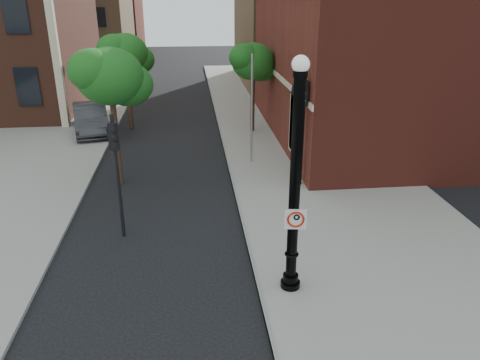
{
  "coord_description": "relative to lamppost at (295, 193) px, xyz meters",
  "views": [
    {
      "loc": [
        0.38,
        -10.9,
        7.65
      ],
      "look_at": [
        1.77,
        2.0,
        2.36
      ],
      "focal_mm": 35.0,
      "sensor_mm": 36.0,
      "label": 1
    }
  ],
  "objects": [
    {
      "name": "sidewalk_right",
      "position": [
        3.1,
        10.36,
        -2.85
      ],
      "size": [
        8.0,
        60.0,
        0.12
      ],
      "primitive_type": "cube",
      "color": "gray",
      "rests_on": "ground"
    },
    {
      "name": "no_parking_sign",
      "position": [
        0.02,
        -0.16,
        -0.65
      ],
      "size": [
        0.56,
        0.11,
        0.56
      ],
      "rotation": [
        0.0,
        0.0,
        -0.13
      ],
      "color": "white",
      "rests_on": "ground"
    },
    {
      "name": "bg_building_red",
      "position": [
        -14.9,
        58.36,
        2.09
      ],
      "size": [
        12.0,
        12.0,
        10.0
      ],
      "primitive_type": "cube",
      "color": "maroon",
      "rests_on": "ground"
    },
    {
      "name": "parked_car",
      "position": [
        -8.2,
        16.24,
        -2.07
      ],
      "size": [
        2.87,
        5.38,
        1.68
      ],
      "primitive_type": "imported",
      "rotation": [
        0.0,
        0.0,
        0.22
      ],
      "color": "#2D2E32",
      "rests_on": "ground"
    },
    {
      "name": "street_tree_b",
      "position": [
        -5.98,
        16.8,
        1.4
      ],
      "size": [
        3.03,
        2.74,
        5.45
      ],
      "color": "#332314",
      "rests_on": "ground"
    },
    {
      "name": "street_tree_c",
      "position": [
        1.01,
        15.31,
        1.06
      ],
      "size": [
        2.79,
        2.52,
        5.03
      ],
      "color": "#332314",
      "rests_on": "ground"
    },
    {
      "name": "sidewalk_left",
      "position": [
        -11.9,
        18.36,
        -2.85
      ],
      "size": [
        10.0,
        50.0,
        0.12
      ],
      "primitive_type": "cube",
      "color": "gray",
      "rests_on": "ground"
    },
    {
      "name": "bg_building_tan_a",
      "position": [
        -14.9,
        44.36,
        3.09
      ],
      "size": [
        12.0,
        12.0,
        12.0
      ],
      "primitive_type": "cube",
      "color": "#8C6E4C",
      "rests_on": "ground"
    },
    {
      "name": "traffic_signal_left",
      "position": [
        -4.9,
        3.59,
        -0.1
      ],
      "size": [
        0.29,
        0.35,
        4.17
      ],
      "rotation": [
        0.0,
        0.0,
        -0.14
      ],
      "color": "black",
      "rests_on": "ground"
    },
    {
      "name": "traffic_signal_right",
      "position": [
        1.9,
        7.11,
        0.27
      ],
      "size": [
        0.34,
        0.4,
        4.71
      ],
      "rotation": [
        0.0,
        0.0,
        0.17
      ],
      "color": "black",
      "rests_on": "ground"
    },
    {
      "name": "curb_edge",
      "position": [
        -0.85,
        10.36,
        -2.84
      ],
      "size": [
        0.1,
        60.0,
        0.14
      ],
      "primitive_type": "cube",
      "color": "gray",
      "rests_on": "ground"
    },
    {
      "name": "brick_wall_building",
      "position": [
        13.1,
        14.36,
        3.35
      ],
      "size": [
        22.3,
        16.3,
        12.5
      ],
      "color": "maroon",
      "rests_on": "ground"
    },
    {
      "name": "ground",
      "position": [
        -2.9,
        0.36,
        -2.91
      ],
      "size": [
        120.0,
        120.0,
        0.0
      ],
      "primitive_type": "plane",
      "color": "black",
      "rests_on": "ground"
    },
    {
      "name": "utility_pole",
      "position": [
        0.24,
        10.08,
        -0.37
      ],
      "size": [
        0.1,
        0.1,
        5.08
      ],
      "primitive_type": "cylinder",
      "color": "#999999",
      "rests_on": "ground"
    },
    {
      "name": "street_tree_a",
      "position": [
        -5.56,
        8.38,
        1.54
      ],
      "size": [
        3.13,
        2.83,
        5.63
      ],
      "color": "#332314",
      "rests_on": "ground"
    },
    {
      "name": "lamppost",
      "position": [
        0.0,
        0.0,
        0.0
      ],
      "size": [
        0.53,
        0.53,
        6.3
      ],
      "color": "black",
      "rests_on": "ground"
    }
  ]
}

